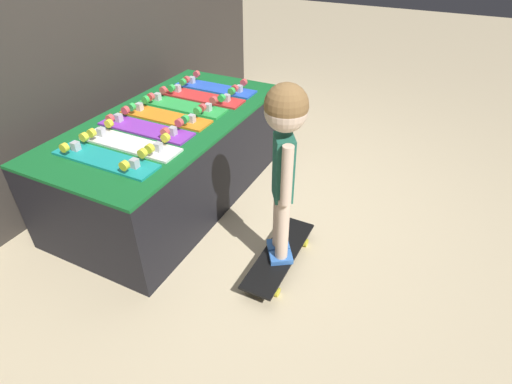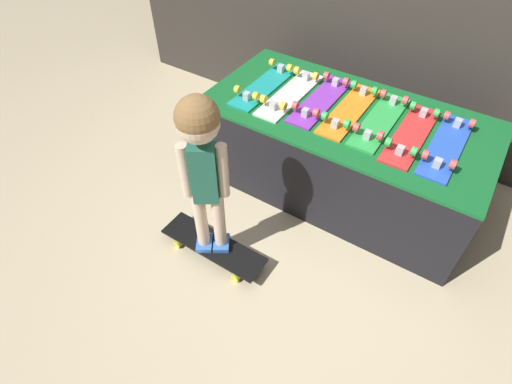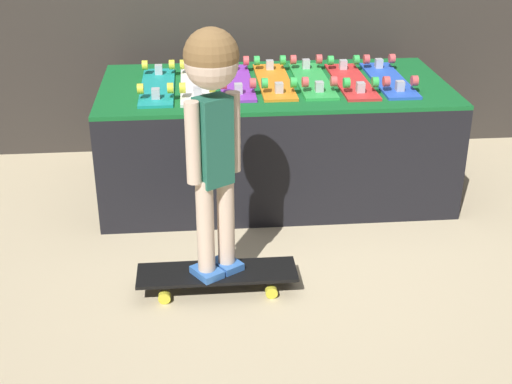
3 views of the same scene
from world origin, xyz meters
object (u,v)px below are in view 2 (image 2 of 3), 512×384
Objects in this scene: skateboard_teal_on_rack at (265,84)px; child at (202,153)px; skateboard_red_on_rack at (411,133)px; skateboard_orange_on_rack at (350,109)px; skateboard_white_on_rack at (290,93)px; skateboard_green_on_rack at (380,120)px; skateboard_on_floor at (213,246)px; skateboard_purple_on_rack at (321,99)px; skateboard_blue_on_rack at (447,145)px.

child is (0.26, -0.98, 0.19)m from skateboard_teal_on_rack.
skateboard_red_on_rack is at bearing 19.42° from child.
skateboard_teal_on_rack is 0.61m from skateboard_orange_on_rack.
skateboard_red_on_rack is at bearing 0.87° from skateboard_white_on_rack.
skateboard_white_on_rack is 1.00m from child.
child reaches higher than skateboard_red_on_rack.
skateboard_teal_on_rack is 0.82m from skateboard_green_on_rack.
skateboard_teal_on_rack is 1.00× the size of skateboard_white_on_rack.
skateboard_white_on_rack is at bearing 60.15° from child.
skateboard_green_on_rack is 0.96× the size of skateboard_on_floor.
skateboard_on_floor is (-0.15, -1.02, -0.56)m from skateboard_purple_on_rack.
skateboard_teal_on_rack and skateboard_purple_on_rack have the same top height.
skateboard_white_on_rack is 1.00× the size of skateboard_purple_on_rack.
skateboard_on_floor is (-0.36, -1.02, -0.56)m from skateboard_orange_on_rack.
skateboard_teal_on_rack and skateboard_red_on_rack have the same top height.
skateboard_green_on_rack is at bearing 61.24° from skateboard_on_floor.
skateboard_purple_on_rack is 1.05m from child.
skateboard_green_on_rack is at bearing 171.08° from skateboard_red_on_rack.
skateboard_orange_on_rack is 0.61m from skateboard_blue_on_rack.
skateboard_blue_on_rack is (0.61, -0.03, 0.00)m from skateboard_orange_on_rack.
skateboard_white_on_rack is at bearing -178.96° from skateboard_blue_on_rack.
skateboard_teal_on_rack is at bearing 179.52° from skateboard_white_on_rack.
skateboard_teal_on_rack is 1.00× the size of skateboard_orange_on_rack.
skateboard_purple_on_rack is 1.18m from skateboard_on_floor.
skateboard_green_on_rack is at bearing 3.00° from skateboard_teal_on_rack.
skateboard_orange_on_rack is 1.00× the size of skateboard_blue_on_rack.
skateboard_blue_on_rack is (0.20, 0.01, 0.00)m from skateboard_red_on_rack.
skateboard_on_floor is (-0.56, -1.02, -0.56)m from skateboard_green_on_rack.
child is (0.05, -0.98, 0.19)m from skateboard_white_on_rack.
skateboard_on_floor is (0.26, -0.98, -0.56)m from skateboard_teal_on_rack.
skateboard_green_on_rack is 0.41m from skateboard_blue_on_rack.
child is at bearing -109.26° from skateboard_orange_on_rack.
skateboard_green_on_rack is 1.00× the size of skateboard_blue_on_rack.
skateboard_teal_on_rack is 0.20m from skateboard_white_on_rack.
skateboard_on_floor is at bearing -98.47° from skateboard_purple_on_rack.
skateboard_purple_on_rack is 1.00× the size of skateboard_red_on_rack.
skateboard_red_on_rack is (0.20, -0.03, 0.00)m from skateboard_green_on_rack.
skateboard_purple_on_rack is at bearing 178.02° from skateboard_blue_on_rack.
skateboard_orange_on_rack and skateboard_green_on_rack have the same top height.
skateboard_green_on_rack is at bearing 0.22° from skateboard_orange_on_rack.
skateboard_blue_on_rack is at bearing 1.04° from skateboard_white_on_rack.
skateboard_on_floor is (0.05, -0.98, -0.56)m from skateboard_white_on_rack.
skateboard_orange_on_rack is at bearing -179.78° from skateboard_green_on_rack.
skateboard_green_on_rack is (0.82, 0.04, 0.00)m from skateboard_teal_on_rack.
skateboard_white_on_rack and skateboard_green_on_rack have the same top height.
skateboard_orange_on_rack reaches higher than skateboard_on_floor.
child is at bearing -98.47° from skateboard_purple_on_rack.
skateboard_purple_on_rack is 0.41m from skateboard_green_on_rack.
skateboard_on_floor is at bearing 12.13° from child.
skateboard_red_on_rack is 1.27m from child.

